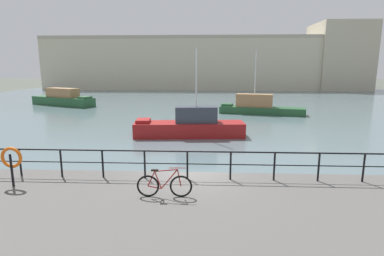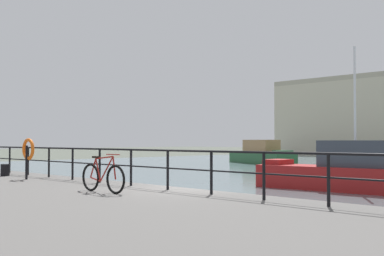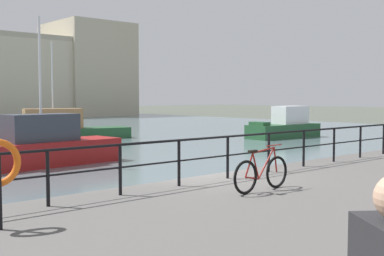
% 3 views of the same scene
% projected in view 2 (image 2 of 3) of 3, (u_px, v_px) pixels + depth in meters
% --- Properties ---
extents(ground_plane, '(240.00, 240.00, 0.00)m').
position_uv_depth(ground_plane, '(188.00, 219.00, 13.54)').
color(ground_plane, '#4C5147').
extents(moored_harbor_tender, '(9.43, 5.84, 2.25)m').
position_uv_depth(moored_harbor_tender, '(261.00, 155.00, 45.50)').
color(moored_harbor_tender, '#23512D').
rests_on(moored_harbor_tender, water_basin).
extents(moored_cabin_cruiser, '(7.93, 2.49, 6.20)m').
position_uv_depth(moored_cabin_cruiser, '(346.00, 173.00, 21.05)').
color(moored_cabin_cruiser, maroon).
rests_on(moored_cabin_cruiser, water_basin).
extents(quay_railing, '(23.81, 0.07, 1.08)m').
position_uv_depth(quay_railing, '(149.00, 161.00, 13.62)').
color(quay_railing, black).
rests_on(quay_railing, quay_promenade).
extents(parked_bicycle, '(1.77, 0.10, 0.98)m').
position_uv_depth(parked_bicycle, '(103.00, 177.00, 12.33)').
color(parked_bicycle, black).
rests_on(parked_bicycle, quay_promenade).
extents(mooring_bollard, '(0.32, 0.32, 0.44)m').
position_uv_depth(mooring_bollard, '(5.00, 170.00, 18.18)').
color(mooring_bollard, black).
rests_on(mooring_bollard, quay_promenade).
extents(life_ring_stand, '(0.75, 0.16, 1.40)m').
position_uv_depth(life_ring_stand, '(28.00, 151.00, 16.61)').
color(life_ring_stand, black).
rests_on(life_ring_stand, quay_promenade).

